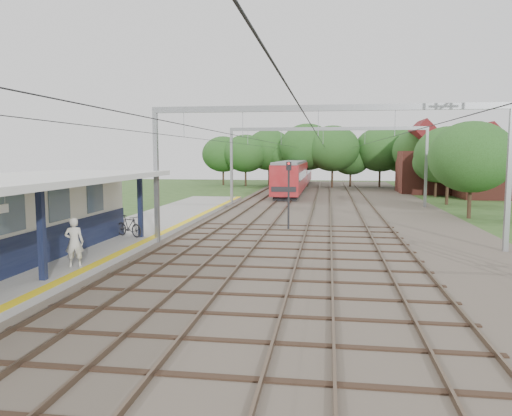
{
  "coord_description": "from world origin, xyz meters",
  "views": [
    {
      "loc": [
        3.74,
        -9.52,
        4.64
      ],
      "look_at": [
        -0.32,
        18.29,
        1.6
      ],
      "focal_mm": 35.0,
      "sensor_mm": 36.0,
      "label": 1
    }
  ],
  "objects_px": {
    "bicycle": "(129,226)",
    "train": "(296,174)",
    "person": "(74,242)",
    "signal_post": "(289,188)"
  },
  "relations": [
    {
      "from": "bicycle",
      "to": "train",
      "type": "bearing_deg",
      "value": 18.26
    },
    {
      "from": "person",
      "to": "signal_post",
      "type": "xyz_separation_m",
      "value": [
        7.16,
        12.55,
        1.3
      ]
    },
    {
      "from": "bicycle",
      "to": "train",
      "type": "distance_m",
      "value": 40.99
    },
    {
      "from": "train",
      "to": "signal_post",
      "type": "relative_size",
      "value": 8.46
    },
    {
      "from": "signal_post",
      "to": "train",
      "type": "bearing_deg",
      "value": 101.78
    },
    {
      "from": "bicycle",
      "to": "train",
      "type": "relative_size",
      "value": 0.05
    },
    {
      "from": "train",
      "to": "signal_post",
      "type": "height_order",
      "value": "signal_post"
    },
    {
      "from": "person",
      "to": "bicycle",
      "type": "distance_m",
      "value": 7.06
    },
    {
      "from": "bicycle",
      "to": "signal_post",
      "type": "xyz_separation_m",
      "value": [
        7.9,
        5.54,
        1.69
      ]
    },
    {
      "from": "person",
      "to": "train",
      "type": "distance_m",
      "value": 47.84
    }
  ]
}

